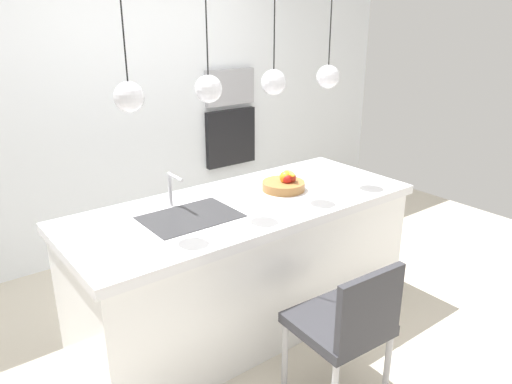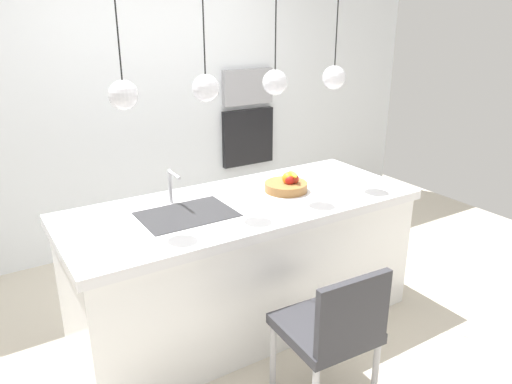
# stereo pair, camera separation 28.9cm
# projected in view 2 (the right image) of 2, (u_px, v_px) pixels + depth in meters

# --- Properties ---
(floor) EXTENTS (6.60, 6.60, 0.00)m
(floor) POSITION_uv_depth(u_px,v_px,m) (244.00, 319.00, 3.47)
(floor) COLOR beige
(floor) RESTS_ON ground
(back_wall) EXTENTS (6.00, 0.10, 2.60)m
(back_wall) POSITION_uv_depth(u_px,v_px,m) (148.00, 102.00, 4.34)
(back_wall) COLOR white
(back_wall) RESTS_ON ground
(kitchen_island) EXTENTS (2.31, 0.93, 0.89)m
(kitchen_island) POSITION_uv_depth(u_px,v_px,m) (244.00, 263.00, 3.31)
(kitchen_island) COLOR white
(kitchen_island) RESTS_ON ground
(sink_basin) EXTENTS (0.56, 0.40, 0.02)m
(sink_basin) POSITION_uv_depth(u_px,v_px,m) (187.00, 215.00, 2.97)
(sink_basin) COLOR #2D2D30
(sink_basin) RESTS_ON kitchen_island
(faucet) EXTENTS (0.02, 0.17, 0.22)m
(faucet) POSITION_uv_depth(u_px,v_px,m) (172.00, 183.00, 3.09)
(faucet) COLOR silver
(faucet) RESTS_ON kitchen_island
(fruit_bowl) EXTENTS (0.29, 0.29, 0.14)m
(fruit_bowl) POSITION_uv_depth(u_px,v_px,m) (287.00, 185.00, 3.35)
(fruit_bowl) COLOR #9E6B38
(fruit_bowl) RESTS_ON kitchen_island
(microwave) EXTENTS (0.54, 0.08, 0.34)m
(microwave) POSITION_uv_depth(u_px,v_px,m) (247.00, 87.00, 4.75)
(microwave) COLOR #9E9EA3
(microwave) RESTS_ON back_wall
(oven) EXTENTS (0.56, 0.08, 0.56)m
(oven) POSITION_uv_depth(u_px,v_px,m) (248.00, 137.00, 4.92)
(oven) COLOR black
(oven) RESTS_ON back_wall
(chair_near) EXTENTS (0.48, 0.49, 0.86)m
(chair_near) POSITION_uv_depth(u_px,v_px,m) (332.00, 328.00, 2.55)
(chair_near) COLOR #333338
(chair_near) RESTS_ON ground
(pendant_light_left) EXTENTS (0.16, 0.16, 0.76)m
(pendant_light_left) POSITION_uv_depth(u_px,v_px,m) (123.00, 94.00, 2.55)
(pendant_light_left) COLOR silver
(pendant_light_center_left) EXTENTS (0.16, 0.16, 0.76)m
(pendant_light_center_left) POSITION_uv_depth(u_px,v_px,m) (206.00, 88.00, 2.79)
(pendant_light_center_left) COLOR silver
(pendant_light_center_right) EXTENTS (0.16, 0.16, 0.76)m
(pendant_light_center_right) POSITION_uv_depth(u_px,v_px,m) (275.00, 82.00, 3.03)
(pendant_light_center_right) COLOR silver
(pendant_light_right) EXTENTS (0.16, 0.16, 0.76)m
(pendant_light_right) POSITION_uv_depth(u_px,v_px,m) (334.00, 77.00, 3.27)
(pendant_light_right) COLOR silver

